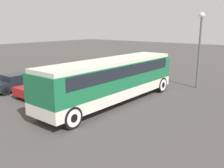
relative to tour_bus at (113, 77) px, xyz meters
The scene contains 6 objects.
ground_plane 1.82m from the tour_bus, behind, with size 120.00×120.00×0.00m, color #423F3D.
tour_bus is the anchor object (origin of this frame).
parked_car_near 8.50m from the tour_bus, 103.16° to the left, with size 4.54×1.83×1.34m.
parked_car_mid 5.57m from the tour_bus, 106.36° to the left, with size 4.71×1.91×1.41m.
parked_car_far 7.21m from the tour_bus, 58.56° to the left, with size 4.77×1.97×1.42m.
lamp_post 8.53m from the tour_bus, 19.75° to the right, with size 0.44×0.44×6.17m.
Camera 1 is at (-12.49, -10.25, 5.11)m, focal length 40.00 mm.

